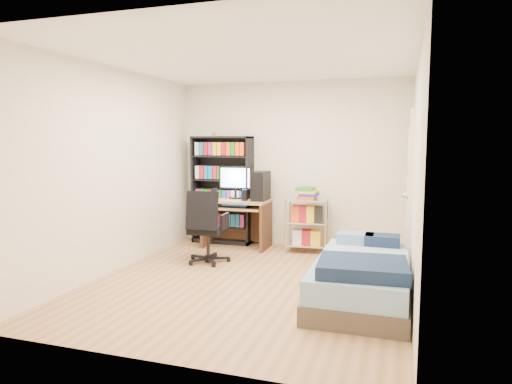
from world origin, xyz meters
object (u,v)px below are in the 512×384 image
(computer_desk, at_px, (244,204))
(office_chair, at_px, (207,240))
(bed, at_px, (362,277))
(media_shelf, at_px, (222,188))

(computer_desk, relative_size, office_chair, 1.26)
(office_chair, bearing_deg, bed, -24.01)
(computer_desk, xyz_separation_m, office_chair, (-0.16, -1.02, -0.35))
(office_chair, height_order, bed, office_chair)
(media_shelf, relative_size, bed, 0.94)
(media_shelf, distance_m, office_chair, 1.35)
(media_shelf, bearing_deg, office_chair, -77.72)
(media_shelf, relative_size, office_chair, 1.80)
(bed, bearing_deg, computer_desk, 136.47)
(media_shelf, height_order, bed, media_shelf)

